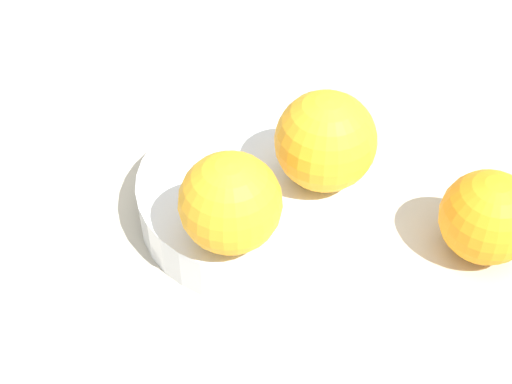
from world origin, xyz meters
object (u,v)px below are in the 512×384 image
Objects in this scene: orange_in_bowl_1 at (230,203)px; orange_loose_0 at (488,217)px; orange_in_bowl_0 at (326,141)px; fruit_bowl at (256,196)px.

orange_in_bowl_1 is 20.24cm from orange_loose_0.
orange_in_bowl_1 reaches higher than orange_loose_0.
orange_in_bowl_0 is 13.83cm from orange_loose_0.
orange_in_bowl_0 reaches higher than orange_in_bowl_1.
fruit_bowl is 18.45cm from orange_loose_0.
orange_loose_0 is (-6.90, -17.01, 1.86)cm from fruit_bowl.
orange_loose_0 reaches higher than fruit_bowl.
orange_in_bowl_0 reaches higher than orange_loose_0.
orange_in_bowl_0 is at bearing -99.34° from fruit_bowl.
orange_loose_0 is (-0.82, -19.83, -3.98)cm from orange_in_bowl_1.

